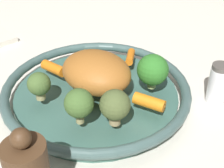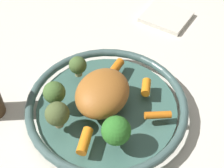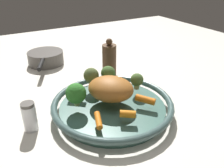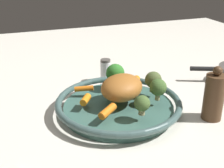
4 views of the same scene
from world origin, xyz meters
The scene contains 12 objects.
ground_plane centered at (0.00, 0.00, 0.00)m, with size 2.17×2.17×0.00m, color silver.
serving_bowl centered at (0.00, 0.00, 0.02)m, with size 0.36×0.36×0.04m.
roast_chicken_piece centered at (0.00, 0.01, 0.08)m, with size 0.13×0.11×0.07m, color #A96529.
baby_carrot_back centered at (-0.08, 0.08, 0.05)m, with size 0.02×0.02×0.05m, color orange.
baby_carrot_center centered at (-0.09, -0.08, 0.05)m, with size 0.02×0.02×0.06m, color orange.
baby_carrot_near_rim centered at (0.08, -0.06, 0.05)m, with size 0.02×0.02×0.06m, color orange.
baby_carrot_left centered at (-0.01, -0.09, 0.05)m, with size 0.02×0.02×0.04m, color orange.
broccoli_floret_small centered at (0.10, 0.02, 0.07)m, with size 0.04×0.04×0.05m.
broccoli_floret_mid centered at (0.04, 0.10, 0.08)m, with size 0.05×0.05×0.06m.
broccoli_floret_edge centered at (-0.10, 0.03, 0.08)m, with size 0.06×0.06×0.07m.
broccoli_floret_large centered at (-0.01, 0.11, 0.08)m, with size 0.05×0.05×0.06m.
dish_towel centered at (0.24, -0.31, 0.01)m, with size 0.13×0.12×0.01m, color silver.
Camera 2 is at (-0.42, 0.19, 0.61)m, focal length 53.68 mm.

